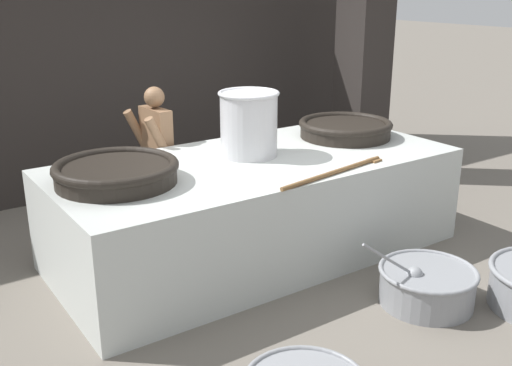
{
  "coord_description": "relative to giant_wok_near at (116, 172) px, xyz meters",
  "views": [
    {
      "loc": [
        -3.1,
        -4.52,
        2.58
      ],
      "look_at": [
        0.0,
        0.0,
        0.73
      ],
      "focal_mm": 42.0,
      "sensor_mm": 36.0,
      "label": 1
    }
  ],
  "objects": [
    {
      "name": "hearth_platform",
      "position": [
        1.37,
        -0.06,
        -0.59
      ],
      "size": [
        3.88,
        1.77,
        0.97
      ],
      "color": "silver",
      "rests_on": "ground_plane"
    },
    {
      "name": "support_pillar",
      "position": [
        4.04,
        1.29,
        0.69
      ],
      "size": [
        0.55,
        0.55,
        3.52
      ],
      "primitive_type": "cube",
      "color": "#2D2826",
      "rests_on": "ground_plane"
    },
    {
      "name": "cook",
      "position": [
        0.88,
        1.1,
        -0.23
      ],
      "size": [
        0.38,
        0.58,
        1.55
      ],
      "rotation": [
        0.0,
        0.0,
        3.21
      ],
      "color": "#8C6647",
      "rests_on": "ground_plane"
    },
    {
      "name": "giant_wok_near",
      "position": [
        0.0,
        0.0,
        0.0
      ],
      "size": [
        1.05,
        1.05,
        0.19
      ],
      "color": "black",
      "rests_on": "hearth_platform"
    },
    {
      "name": "stirring_paddle",
      "position": [
        1.72,
        -0.84,
        -0.08
      ],
      "size": [
        1.31,
        0.28,
        0.04
      ],
      "rotation": [
        0.0,
        0.0,
        0.16
      ],
      "color": "brown",
      "rests_on": "hearth_platform"
    },
    {
      "name": "giant_wok_far",
      "position": [
        2.65,
        0.09,
        -0.0
      ],
      "size": [
        1.01,
        1.01,
        0.18
      ],
      "color": "black",
      "rests_on": "hearth_platform"
    },
    {
      "name": "prep_bowl_vegetables",
      "position": [
        1.98,
        -1.71,
        -0.9
      ],
      "size": [
        1.05,
        0.82,
        0.66
      ],
      "color": "gray",
      "rests_on": "ground_plane"
    },
    {
      "name": "back_wall",
      "position": [
        1.37,
        2.7,
        0.69
      ],
      "size": [
        9.17,
        0.24,
        3.52
      ],
      "primitive_type": "cube",
      "color": "#2D2826",
      "rests_on": "ground_plane"
    },
    {
      "name": "ground_plane",
      "position": [
        1.37,
        -0.06,
        -1.07
      ],
      "size": [
        60.0,
        60.0,
        0.0
      ],
      "primitive_type": "plane",
      "color": "slate"
    },
    {
      "name": "stock_pot",
      "position": [
        1.39,
        0.08,
        0.22
      ],
      "size": [
        0.59,
        0.59,
        0.63
      ],
      "color": "silver",
      "rests_on": "hearth_platform"
    }
  ]
}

